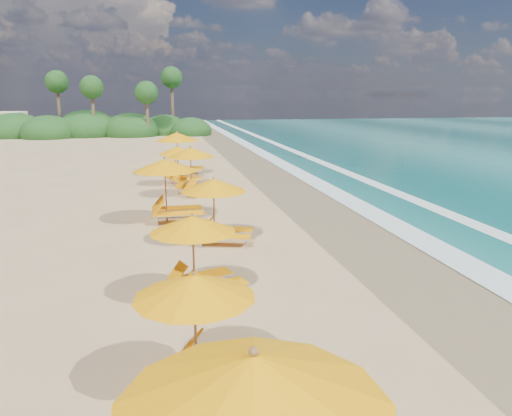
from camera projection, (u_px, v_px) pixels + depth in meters
name	position (u px, v px, depth m)	size (l,w,h in m)	color
ground	(256.00, 244.00, 16.04)	(160.00, 160.00, 0.00)	tan
wet_sand	(370.00, 237.00, 16.80)	(4.00, 160.00, 0.01)	#887151
surf_foam	(442.00, 232.00, 17.32)	(4.00, 160.00, 0.01)	white
station_2	(204.00, 324.00, 7.94)	(2.65, 2.62, 2.03)	olive
station_3	(200.00, 249.00, 11.68)	(2.65, 2.59, 2.07)	olive
station_4	(219.00, 206.00, 15.90)	(2.75, 2.67, 2.19)	olive
station_5	(171.00, 185.00, 18.66)	(2.69, 2.48, 2.49)	olive
station_6	(194.00, 168.00, 23.46)	(3.15, 3.13, 2.41)	olive
station_7	(181.00, 163.00, 26.32)	(2.69, 2.62, 2.14)	olive
station_8	(181.00, 151.00, 29.36)	(3.19, 3.05, 2.65)	olive
treeline	(97.00, 128.00, 57.38)	(25.80, 8.80, 9.74)	#163D14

